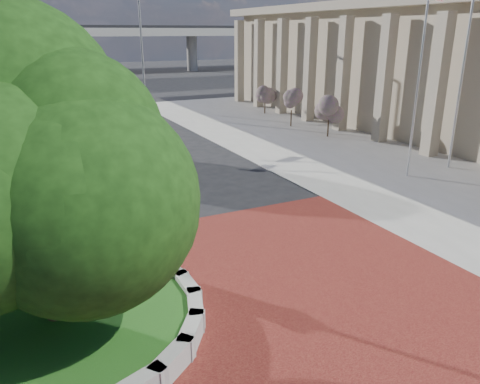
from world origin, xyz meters
name	(u,v)px	position (x,y,z in m)	size (l,w,h in m)	color
ground	(249,283)	(0.00, 0.00, 0.00)	(200.00, 200.00, 0.00)	black
plaza	(266,300)	(0.00, -1.00, 0.02)	(12.00, 12.00, 0.04)	maroon
sidewalk	(408,147)	(16.00, 10.00, 0.02)	(20.00, 50.00, 0.04)	#9E9B93
planter_wall	(153,298)	(-2.71, 0.00, 0.27)	(2.96, 6.77, 0.54)	#9E9B93
grass_bed	(57,324)	(-5.00, 0.00, 0.20)	(6.10, 6.10, 0.40)	#1C4513
civic_building	(477,67)	(23.60, 12.00, 4.33)	(17.35, 44.00, 8.60)	tan
overpass	(33,32)	(-0.22, 70.00, 6.54)	(90.00, 12.00, 7.50)	#9E9B93
tree_planter	(35,179)	(-5.00, 0.00, 3.72)	(5.20, 5.20, 6.33)	#38281C
tree_street	(33,97)	(-4.00, 18.00, 3.24)	(4.40, 4.40, 5.45)	#38281C
post_clock	(152,193)	(-2.20, 1.37, 2.57)	(1.12, 1.12, 4.69)	black
parked_car	(91,92)	(2.68, 40.68, 0.66)	(1.56, 3.89, 1.32)	#581D0C
flagpole_a	(419,78)	(11.49, 5.59, 4.64)	(1.35, 0.62, 9.06)	silver
flagpole_b	(465,58)	(14.46, 5.74, 5.41)	(1.61, 0.52, 10.56)	silver
street_lamp_near	(144,45)	(5.27, 28.63, 5.59)	(2.04, 0.98, 9.53)	slate
street_lamp_far	(44,49)	(-1.22, 42.01, 4.98)	(1.88, 0.64, 8.50)	slate
shrub_near	(329,113)	(13.37, 14.50, 1.59)	(1.20, 1.20, 2.20)	#38281C
shrub_mid	(292,105)	(13.10, 18.60, 1.59)	(1.20, 1.20, 2.20)	#38281C
shrub_far	(265,95)	(14.15, 24.40, 1.59)	(1.20, 1.20, 2.20)	#38281C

